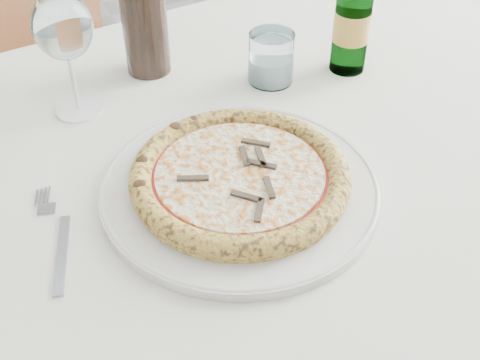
{
  "coord_description": "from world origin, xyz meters",
  "views": [
    {
      "loc": [
        -0.06,
        -0.9,
        1.28
      ],
      "look_at": [
        0.2,
        -0.37,
        0.78
      ],
      "focal_mm": 45.0,
      "sensor_mm": 36.0,
      "label": 1
    }
  ],
  "objects_px": {
    "dining_table": "(212,194)",
    "pizza": "(240,176)",
    "wine_glass": "(63,29)",
    "chair_far": "(59,59)",
    "tumbler": "(271,61)",
    "plate": "(240,187)",
    "beer_bottle": "(353,18)"
  },
  "relations": [
    {
      "from": "chair_far",
      "to": "wine_glass",
      "type": "distance_m",
      "value": 0.7
    },
    {
      "from": "plate",
      "to": "wine_glass",
      "type": "distance_m",
      "value": 0.34
    },
    {
      "from": "plate",
      "to": "beer_bottle",
      "type": "height_order",
      "value": "beer_bottle"
    },
    {
      "from": "pizza",
      "to": "beer_bottle",
      "type": "xyz_separation_m",
      "value": [
        0.3,
        0.21,
        0.07
      ]
    },
    {
      "from": "dining_table",
      "to": "wine_glass",
      "type": "relative_size",
      "value": 8.37
    },
    {
      "from": "plate",
      "to": "dining_table",
      "type": "bearing_deg",
      "value": 90.0
    },
    {
      "from": "dining_table",
      "to": "tumbler",
      "type": "xyz_separation_m",
      "value": [
        0.17,
        0.13,
        0.12
      ]
    },
    {
      "from": "plate",
      "to": "wine_glass",
      "type": "xyz_separation_m",
      "value": [
        -0.14,
        0.28,
        0.13
      ]
    },
    {
      "from": "tumbler",
      "to": "wine_glass",
      "type": "bearing_deg",
      "value": 171.38
    },
    {
      "from": "chair_far",
      "to": "beer_bottle",
      "type": "height_order",
      "value": "beer_bottle"
    },
    {
      "from": "dining_table",
      "to": "wine_glass",
      "type": "bearing_deg",
      "value": 128.66
    },
    {
      "from": "wine_glass",
      "to": "chair_far",
      "type": "bearing_deg",
      "value": 84.49
    },
    {
      "from": "chair_far",
      "to": "pizza",
      "type": "distance_m",
      "value": 0.92
    },
    {
      "from": "plate",
      "to": "tumbler",
      "type": "relative_size",
      "value": 4.38
    },
    {
      "from": "dining_table",
      "to": "beer_bottle",
      "type": "height_order",
      "value": "beer_bottle"
    },
    {
      "from": "chair_far",
      "to": "beer_bottle",
      "type": "xyz_separation_m",
      "value": [
        0.39,
        -0.67,
        0.32
      ]
    },
    {
      "from": "wine_glass",
      "to": "tumbler",
      "type": "relative_size",
      "value": 2.3
    },
    {
      "from": "chair_far",
      "to": "wine_glass",
      "type": "height_order",
      "value": "wine_glass"
    },
    {
      "from": "wine_glass",
      "to": "beer_bottle",
      "type": "distance_m",
      "value": 0.45
    },
    {
      "from": "dining_table",
      "to": "chair_far",
      "type": "bearing_deg",
      "value": 96.24
    },
    {
      "from": "dining_table",
      "to": "pizza",
      "type": "bearing_deg",
      "value": -90.0
    },
    {
      "from": "dining_table",
      "to": "pizza",
      "type": "height_order",
      "value": "pizza"
    },
    {
      "from": "pizza",
      "to": "chair_far",
      "type": "bearing_deg",
      "value": 95.54
    },
    {
      "from": "chair_far",
      "to": "wine_glass",
      "type": "relative_size",
      "value": 4.87
    },
    {
      "from": "pizza",
      "to": "wine_glass",
      "type": "height_order",
      "value": "wine_glass"
    },
    {
      "from": "plate",
      "to": "wine_glass",
      "type": "bearing_deg",
      "value": 117.15
    },
    {
      "from": "chair_far",
      "to": "plate",
      "type": "distance_m",
      "value": 0.91
    },
    {
      "from": "pizza",
      "to": "beer_bottle",
      "type": "distance_m",
      "value": 0.37
    },
    {
      "from": "chair_far",
      "to": "plate",
      "type": "height_order",
      "value": "chair_far"
    },
    {
      "from": "plate",
      "to": "tumbler",
      "type": "distance_m",
      "value": 0.29
    },
    {
      "from": "pizza",
      "to": "beer_bottle",
      "type": "bearing_deg",
      "value": 34.83
    },
    {
      "from": "beer_bottle",
      "to": "plate",
      "type": "bearing_deg",
      "value": -145.17
    }
  ]
}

